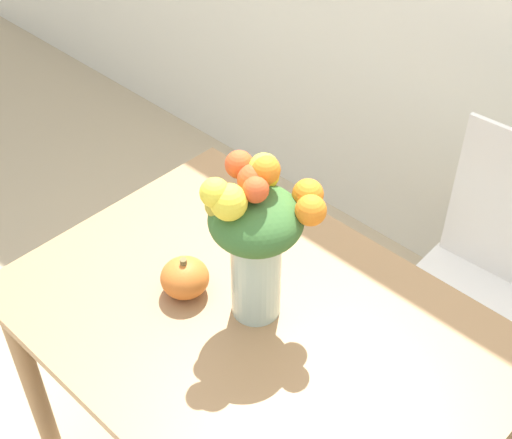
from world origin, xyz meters
name	(u,v)px	position (x,y,z in m)	size (l,w,h in m)	color
dining_table	(255,347)	(0.00, 0.00, 0.66)	(1.25, 0.89, 0.77)	#9E754C
flower_vase	(256,234)	(-0.03, 0.03, 1.02)	(0.25, 0.27, 0.45)	#B2CCBC
pumpkin	(185,278)	(-0.20, -0.05, 0.82)	(0.13, 0.13, 0.12)	orange
dining_chair_near_window	(479,281)	(0.24, 0.79, 0.50)	(0.44, 0.44, 0.98)	white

